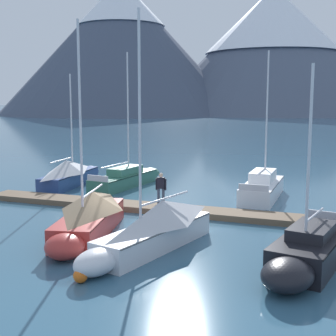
{
  "coord_description": "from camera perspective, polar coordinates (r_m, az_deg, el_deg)",
  "views": [
    {
      "loc": [
        7.45,
        -18.76,
        5.83
      ],
      "look_at": [
        0.0,
        6.0,
        2.0
      ],
      "focal_mm": 50.19,
      "sensor_mm": 36.0,
      "label": 1
    }
  ],
  "objects": [
    {
      "name": "mountain_central_massif",
      "position": [
        193.58,
        12.54,
        14.15
      ],
      "size": [
        95.98,
        95.98,
        48.51
      ],
      "color": "#4C566B",
      "rests_on": "ground"
    },
    {
      "name": "mountain_west_summit",
      "position": [
        184.81,
        -5.65,
        14.53
      ],
      "size": [
        91.95,
        91.95,
        49.92
      ],
      "color": "#424C60",
      "rests_on": "ground"
    },
    {
      "name": "sailboat_second_berth",
      "position": [
        31.9,
        -4.81,
        -1.14
      ],
      "size": [
        2.82,
        7.63,
        8.83
      ],
      "color": "#336B56",
      "rests_on": "ground"
    },
    {
      "name": "person_on_dock",
      "position": [
        24.6,
        -0.86,
        -2.28
      ],
      "size": [
        0.59,
        0.23,
        1.69
      ],
      "color": "#384256",
      "rests_on": "dock"
    },
    {
      "name": "sailboat_outer_slip",
      "position": [
        17.1,
        16.57,
        -9.72
      ],
      "size": [
        3.28,
        6.6,
        6.95
      ],
      "color": "black",
      "rests_on": "ground"
    },
    {
      "name": "mooring_buoy_channel_marker",
      "position": [
        15.6,
        -10.59,
        -12.73
      ],
      "size": [
        0.47,
        0.47,
        0.55
      ],
      "color": "orange",
      "rests_on": "ground"
    },
    {
      "name": "sailboat_mid_dock_port",
      "position": [
        20.47,
        -9.65,
        -5.74
      ],
      "size": [
        2.89,
        7.22,
        8.89
      ],
      "color": "#B2332D",
      "rests_on": "ground"
    },
    {
      "name": "sailboat_nearest_berth",
      "position": [
        32.43,
        -11.81,
        -0.58
      ],
      "size": [
        2.0,
        7.17,
        7.46
      ],
      "color": "navy",
      "rests_on": "ground"
    },
    {
      "name": "sailboat_mid_dock_starboard",
      "position": [
        18.3,
        -1.86,
        -7.27
      ],
      "size": [
        3.49,
        7.44,
        8.96
      ],
      "color": "silver",
      "rests_on": "ground"
    },
    {
      "name": "ground_plane",
      "position": [
        21.01,
        -4.76,
        -7.71
      ],
      "size": [
        700.0,
        700.0,
        0.0
      ],
      "primitive_type": "plane",
      "color": "#335B75"
    },
    {
      "name": "dock",
      "position": [
        24.61,
        -1.35,
        -4.93
      ],
      "size": [
        20.37,
        3.0,
        0.3
      ],
      "color": "brown",
      "rests_on": "ground"
    },
    {
      "name": "sailboat_far_berth",
      "position": [
        28.62,
        11.52,
        -2.19
      ],
      "size": [
        2.18,
        7.03,
        8.61
      ],
      "color": "white",
      "rests_on": "ground"
    }
  ]
}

